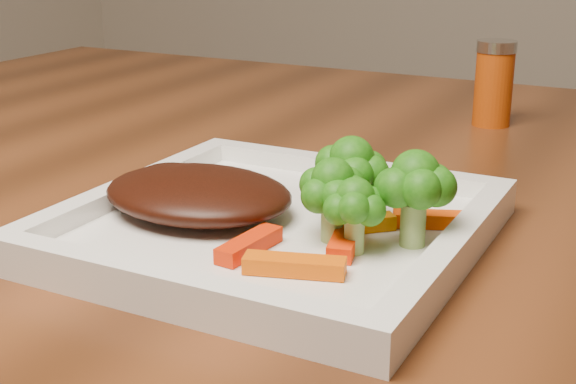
% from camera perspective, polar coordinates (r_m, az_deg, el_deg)
% --- Properties ---
extents(plate, '(0.27, 0.27, 0.01)m').
position_cam_1_polar(plate, '(0.56, -0.91, -2.87)').
color(plate, white).
rests_on(plate, dining_table).
extents(steak, '(0.14, 0.11, 0.03)m').
position_cam_1_polar(steak, '(0.57, -6.41, -0.11)').
color(steak, '#341007').
rests_on(steak, plate).
extents(broccoli_0, '(0.08, 0.08, 0.07)m').
position_cam_1_polar(broccoli_0, '(0.55, 4.51, 1.21)').
color(broccoli_0, '#3C7914').
rests_on(broccoli_0, plate).
extents(broccoli_1, '(0.07, 0.07, 0.06)m').
position_cam_1_polar(broccoli_1, '(0.51, 8.97, -0.40)').
color(broccoli_1, '#367A14').
rests_on(broccoli_1, plate).
extents(broccoli_2, '(0.06, 0.06, 0.06)m').
position_cam_1_polar(broccoli_2, '(0.50, 4.78, -1.16)').
color(broccoli_2, '#146711').
rests_on(broccoli_2, plate).
extents(broccoli_3, '(0.06, 0.06, 0.06)m').
position_cam_1_polar(broccoli_3, '(0.52, 3.19, -0.25)').
color(broccoli_3, '#1A6711').
rests_on(broccoli_3, plate).
extents(carrot_0, '(0.06, 0.03, 0.01)m').
position_cam_1_polar(carrot_0, '(0.48, 0.46, -5.24)').
color(carrot_0, '#E85703').
rests_on(carrot_0, plate).
extents(carrot_2, '(0.02, 0.06, 0.01)m').
position_cam_1_polar(carrot_2, '(0.51, -2.78, -3.77)').
color(carrot_2, red).
rests_on(carrot_2, plate).
extents(carrot_3, '(0.05, 0.03, 0.01)m').
position_cam_1_polar(carrot_3, '(0.56, 10.23, -1.94)').
color(carrot_3, '#FC4804').
rests_on(carrot_3, plate).
extents(carrot_5, '(0.03, 0.06, 0.01)m').
position_cam_1_polar(carrot_5, '(0.52, 4.15, -3.37)').
color(carrot_5, '#FF2E04').
rests_on(carrot_5, plate).
extents(carrot_6, '(0.05, 0.04, 0.01)m').
position_cam_1_polar(carrot_6, '(0.54, 5.06, -2.27)').
color(carrot_6, orange).
rests_on(carrot_6, plate).
extents(spice_shaker, '(0.05, 0.05, 0.09)m').
position_cam_1_polar(spice_shaker, '(0.90, 14.43, 7.48)').
color(spice_shaker, '#AA3D09').
rests_on(spice_shaker, dining_table).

